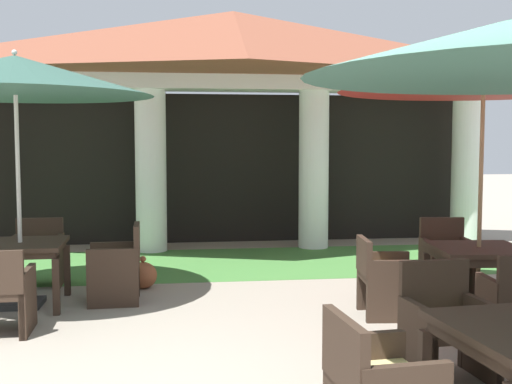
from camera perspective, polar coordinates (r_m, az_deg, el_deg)
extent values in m
cylinder|color=white|center=(10.55, -9.55, 1.89)|extent=(0.51, 0.51, 2.68)
cylinder|color=white|center=(10.80, 5.27, 1.99)|extent=(0.51, 0.51, 2.68)
cylinder|color=white|center=(11.72, 18.59, 1.98)|extent=(0.51, 0.51, 2.68)
cube|color=white|center=(10.62, -2.07, 9.86)|extent=(9.09, 0.70, 0.24)
pyramid|color=brown|center=(10.70, -2.08, 13.34)|extent=(9.49, 3.12, 1.06)
cube|color=black|center=(11.48, -2.46, 2.16)|extent=(8.89, 0.16, 2.68)
cube|color=#47843D|center=(9.52, -1.34, -6.44)|extent=(11.29, 2.52, 0.01)
cube|color=#38281E|center=(4.49, 15.06, -15.55)|extent=(0.08, 0.08, 0.57)
cube|color=#38281E|center=(5.10, 17.19, -11.83)|extent=(0.63, 0.59, 0.07)
cube|color=#E0CC7F|center=(5.08, 17.20, -11.18)|extent=(0.58, 0.54, 0.05)
cube|color=#38281E|center=(5.24, 15.89, -8.40)|extent=(0.58, 0.11, 0.45)
cube|color=#38281E|center=(5.26, 19.79, -12.45)|extent=(0.11, 0.54, 0.61)
cube|color=#38281E|center=(5.00, 14.39, -13.22)|extent=(0.11, 0.54, 0.61)
cube|color=#38281E|center=(5.10, 21.16, -14.49)|extent=(0.06, 0.06, 0.37)
cube|color=#38281E|center=(4.84, 15.79, -15.39)|extent=(0.06, 0.06, 0.37)
cube|color=#38281E|center=(5.49, 18.30, -13.05)|extent=(0.06, 0.06, 0.37)
cube|color=#38281E|center=(5.25, 13.22, -13.76)|extent=(0.06, 0.06, 0.37)
cube|color=#E0CC7F|center=(3.83, 11.54, -16.41)|extent=(0.53, 0.60, 0.05)
cube|color=#38281E|center=(3.68, 8.05, -14.29)|extent=(0.12, 0.61, 0.41)
cube|color=#38281E|center=(4.12, 9.83, -16.81)|extent=(0.53, 0.11, 0.65)
cube|color=#38281E|center=(7.41, -20.66, -4.49)|extent=(0.98, 0.98, 0.05)
cube|color=#38281E|center=(7.42, -20.65, -4.94)|extent=(0.90, 0.90, 0.07)
cube|color=#38281E|center=(6.99, -17.72, -8.23)|extent=(0.07, 0.07, 0.60)
cube|color=#38281E|center=(7.83, -16.80, -6.83)|extent=(0.07, 0.07, 0.60)
cube|color=#2D2D2D|center=(7.54, -20.52, -9.47)|extent=(0.45, 0.45, 0.06)
cylinder|color=beige|center=(7.35, -20.79, -0.19)|extent=(0.05, 0.05, 2.50)
cone|color=#33594C|center=(7.36, -21.07, 9.89)|extent=(2.98, 2.98, 0.43)
sphere|color=beige|center=(7.39, -21.13, 11.77)|extent=(0.06, 0.06, 0.06)
cube|color=#38281E|center=(6.47, -20.03, -9.24)|extent=(0.08, 0.57, 0.62)
cube|color=#38281E|center=(6.74, -19.66, -9.76)|extent=(0.06, 0.06, 0.37)
cube|color=#38281E|center=(6.25, -20.51, -10.91)|extent=(0.06, 0.06, 0.37)
cube|color=#38281E|center=(8.43, -19.28, -5.29)|extent=(0.61, 0.50, 0.07)
cube|color=#E0CC7F|center=(8.42, -19.29, -4.89)|extent=(0.56, 0.46, 0.05)
cube|color=#38281E|center=(8.61, -19.07, -3.53)|extent=(0.59, 0.08, 0.39)
cube|color=#38281E|center=(8.41, -17.42, -5.93)|extent=(0.08, 0.48, 0.64)
cube|color=#38281E|center=(8.50, -21.09, -5.91)|extent=(0.08, 0.48, 0.64)
cube|color=#38281E|center=(8.23, -17.66, -7.09)|extent=(0.06, 0.06, 0.38)
cube|color=#38281E|center=(8.32, -21.31, -7.06)|extent=(0.06, 0.06, 0.38)
cube|color=#38281E|center=(8.64, -17.25, -6.53)|extent=(0.06, 0.06, 0.38)
cube|color=#38281E|center=(8.73, -20.73, -6.51)|extent=(0.06, 0.06, 0.38)
cube|color=#38281E|center=(7.33, -12.80, -6.65)|extent=(0.58, 0.54, 0.07)
cube|color=#E0CC7F|center=(7.32, -12.81, -6.19)|extent=(0.53, 0.50, 0.05)
cube|color=#38281E|center=(7.28, -10.79, -4.63)|extent=(0.08, 0.53, 0.45)
cube|color=#38281E|center=(7.11, -12.90, -7.67)|extent=(0.56, 0.08, 0.66)
cube|color=#38281E|center=(7.58, -12.69, -6.90)|extent=(0.56, 0.08, 0.66)
cube|color=#38281E|center=(7.17, -14.92, -8.76)|extent=(0.06, 0.06, 0.37)
cube|color=#38281E|center=(7.62, -14.58, -7.96)|extent=(0.06, 0.06, 0.37)
cube|color=#38281E|center=(7.14, -10.84, -8.75)|extent=(0.06, 0.06, 0.37)
cube|color=#38281E|center=(7.60, -10.75, -7.94)|extent=(0.06, 0.06, 0.37)
cube|color=#38281E|center=(6.99, 19.62, -4.93)|extent=(1.01, 1.01, 0.05)
cube|color=#38281E|center=(7.00, 19.60, -5.49)|extent=(0.92, 0.92, 0.09)
cube|color=#38281E|center=(6.53, 17.38, -9.17)|extent=(0.08, 0.08, 0.59)
cube|color=#38281E|center=(7.32, 15.18, -7.65)|extent=(0.08, 0.08, 0.59)
cube|color=#38281E|center=(7.61, 21.37, -7.34)|extent=(0.08, 0.08, 0.59)
cube|color=#2D2D2D|center=(7.12, 19.47, -10.19)|extent=(0.52, 0.52, 0.08)
cylinder|color=olive|center=(6.92, 19.74, -0.52)|extent=(0.04, 0.04, 2.48)
cone|color=maroon|center=(6.93, 20.03, 10.03)|extent=(2.99, 2.99, 0.35)
sphere|color=olive|center=(6.96, 20.07, 11.71)|extent=(0.06, 0.06, 0.06)
cube|color=#38281E|center=(6.76, 11.96, -7.55)|extent=(0.61, 0.60, 0.07)
cube|color=#E0CC7F|center=(6.74, 11.97, -7.05)|extent=(0.56, 0.55, 0.05)
cube|color=#38281E|center=(6.66, 9.80, -5.75)|extent=(0.11, 0.55, 0.37)
cube|color=#38281E|center=(7.02, 11.46, -7.90)|extent=(0.56, 0.11, 0.64)
cube|color=#38281E|center=(6.54, 12.48, -8.84)|extent=(0.56, 0.11, 0.64)
cube|color=#38281E|center=(7.10, 13.47, -8.85)|extent=(0.06, 0.06, 0.38)
cube|color=#38281E|center=(6.64, 14.59, -9.80)|extent=(0.06, 0.06, 0.38)
cube|color=#38281E|center=(6.98, 9.41, -9.00)|extent=(0.06, 0.06, 0.38)
cube|color=#38281E|center=(6.52, 10.26, -10.00)|extent=(0.06, 0.06, 0.38)
cube|color=#38281E|center=(6.11, 20.37, -10.11)|extent=(0.11, 0.50, 0.61)
cube|color=#38281E|center=(6.34, 19.64, -10.69)|extent=(0.06, 0.06, 0.36)
cube|color=#38281E|center=(5.94, 21.23, -11.76)|extent=(0.06, 0.06, 0.36)
cube|color=#38281E|center=(7.92, 17.05, -5.88)|extent=(0.59, 0.58, 0.07)
cube|color=#E0CC7F|center=(7.90, 17.06, -5.45)|extent=(0.54, 0.53, 0.05)
cube|color=#38281E|center=(8.10, 16.53, -3.79)|extent=(0.55, 0.11, 0.44)
cube|color=#38281E|center=(8.02, 18.74, -6.44)|extent=(0.11, 0.53, 0.65)
cube|color=#38281E|center=(7.85, 15.29, -6.58)|extent=(0.11, 0.53, 0.65)
cube|color=#38281E|center=(7.82, 19.28, -7.74)|extent=(0.06, 0.06, 0.38)
cube|color=#38281E|center=(7.66, 15.85, -7.91)|extent=(0.06, 0.06, 0.38)
cube|color=#38281E|center=(8.26, 18.09, -7.06)|extent=(0.06, 0.06, 0.38)
cube|color=#38281E|center=(8.11, 14.83, -7.20)|extent=(0.06, 0.06, 0.38)
ellipsoid|color=brown|center=(7.99, -10.24, -7.47)|extent=(0.34, 0.34, 0.33)
sphere|color=brown|center=(7.95, -10.26, -6.02)|extent=(0.08, 0.08, 0.08)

